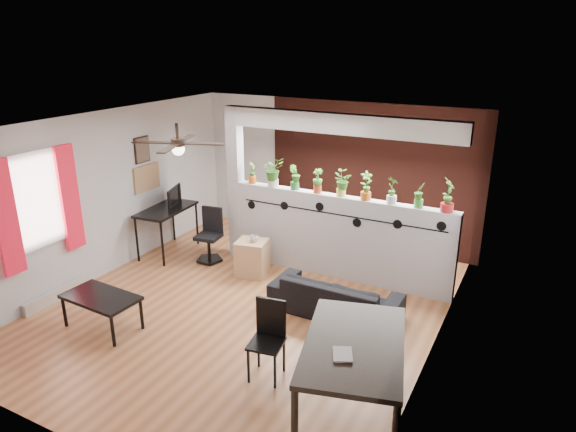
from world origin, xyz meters
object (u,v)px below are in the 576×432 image
Objects in this scene: dining_table at (354,350)px; coffee_table at (101,299)px; potted_plant_1 at (273,171)px; potted_plant_7 at (419,194)px; ceiling_fan at (178,145)px; cube_shelf at (252,258)px; potted_plant_0 at (252,171)px; folding_chair at (269,332)px; cup at (254,239)px; sofa at (335,297)px; office_chair at (210,238)px; potted_plant_2 at (295,177)px; potted_plant_3 at (318,180)px; potted_plant_8 at (448,194)px; computer_desk at (167,213)px; potted_plant_6 at (392,189)px; potted_plant_4 at (341,183)px; potted_plant_5 at (366,185)px.

coffee_table is (-3.50, 0.04, -0.35)m from dining_table.
potted_plant_1 reaches higher than potted_plant_7.
ceiling_fan is 3.22× the size of potted_plant_7.
cube_shelf is at bearing -166.55° from potted_plant_7.
potted_plant_0 reaches higher than folding_chair.
dining_table is at bearing -42.49° from cup.
potted_plant_0 is at bearing -28.53° from sofa.
cup is 2.58m from folding_chair.
sofa is at bearing -29.19° from potted_plant_0.
office_chair reaches higher than folding_chair.
potted_plant_2 is 3.69m from dining_table.
cup is at bearing -144.37° from potted_plant_3.
potted_plant_3 is 1.64m from cube_shelf.
potted_plant_2 is 1.05× the size of potted_plant_3.
cube_shelf is 3.52m from dining_table.
sofa is at bearing -54.22° from potted_plant_3.
cube_shelf is at bearing 125.54° from folding_chair.
potted_plant_8 reaches higher than potted_plant_7.
coffee_table is at bearing -69.75° from computer_desk.
potted_plant_6 is 0.85× the size of potted_plant_8.
potted_plant_6 is at bearing 4.65° from cube_shelf.
potted_plant_3 is at bearing 180.00° from potted_plant_6.
potted_plant_4 is 1.09× the size of potted_plant_7.
potted_plant_4 is 2.51m from office_chair.
potted_plant_4 is at bearing -0.00° from potted_plant_2.
potted_plant_2 is 3.07m from folding_chair.
potted_plant_0 is at bearing 180.00° from potted_plant_6.
potted_plant_7 reaches higher than dining_table.
potted_plant_2 is 3.11× the size of cup.
potted_plant_3 is 1.89m from sofa.
office_chair is at bearing 137.07° from folding_chair.
potted_plant_2 is at bearing 17.35° from office_chair.
potted_plant_8 is 0.28× the size of dining_table.
potted_plant_7 is at bearing 7.37° from office_chair.
cup is (-0.03, -0.58, -0.97)m from potted_plant_1.
potted_plant_3 is 2.97× the size of cup.
potted_plant_1 is 0.40m from potted_plant_2.
potted_plant_4 is 0.34× the size of computer_desk.
folding_chair is 0.88× the size of coffee_table.
potted_plant_1 reaches higher than potted_plant_3.
potted_plant_4 reaches higher than office_chair.
cup is (0.37, -0.58, -0.92)m from potted_plant_0.
ceiling_fan is 3.08m from potted_plant_6.
coffee_table is (-0.59, -2.87, -1.13)m from potted_plant_0.
potted_plant_8 is at bearing 11.83° from cup.
potted_plant_5 is at bearing 9.59° from office_chair.
cup is (-1.21, -0.58, -0.93)m from potted_plant_4.
potted_plant_4 is 0.44× the size of office_chair.
potted_plant_0 is at bearing 122.27° from cup.
potted_plant_4 is 1.88m from cube_shelf.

